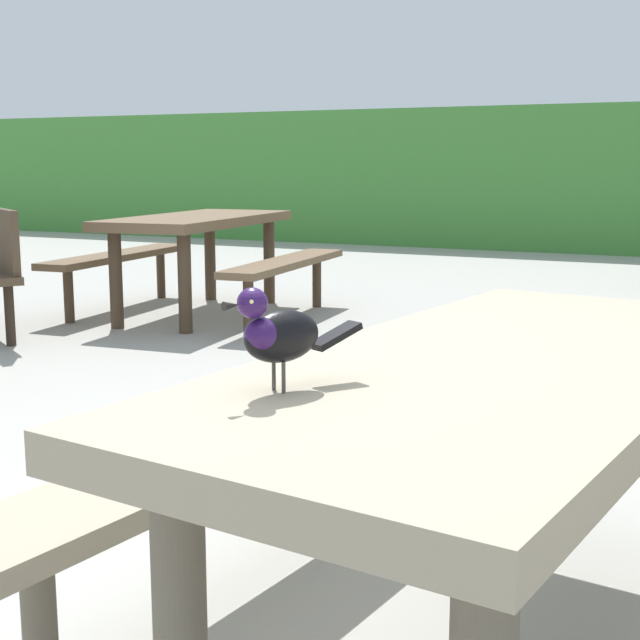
% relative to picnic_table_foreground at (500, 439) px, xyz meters
% --- Properties ---
extents(picnic_table_foreground, '(1.90, 1.92, 0.74)m').
position_rel_picnic_table_foreground_xyz_m(picnic_table_foreground, '(0.00, 0.00, 0.00)').
color(picnic_table_foreground, gray).
rests_on(picnic_table_foreground, ground).
extents(bird_grackle, '(0.15, 0.27, 0.18)m').
position_rel_picnic_table_foreground_xyz_m(bird_grackle, '(-0.27, -0.48, 0.29)').
color(bird_grackle, black).
rests_on(bird_grackle, picnic_table_foreground).
extents(picnic_table_mid_left, '(1.83, 1.86, 0.74)m').
position_rel_picnic_table_foreground_xyz_m(picnic_table_mid_left, '(-3.26, 3.83, 0.00)').
color(picnic_table_mid_left, brown).
rests_on(picnic_table_mid_left, ground).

